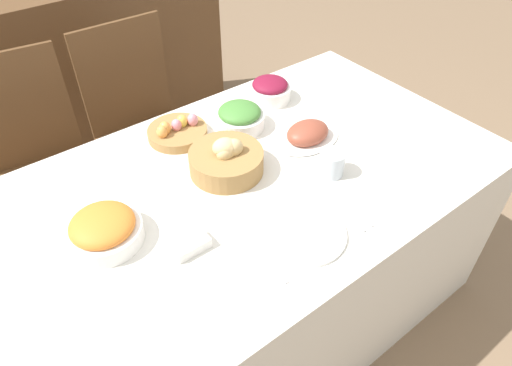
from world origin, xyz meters
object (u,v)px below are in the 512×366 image
object	(u,v)px
chair_far_center	(143,123)
sideboard	(112,61)
drinking_cup	(332,163)
butter_dish	(190,245)
ham_platter	(308,134)
green_salad_bowl	(240,117)
chair_far_left	(39,163)
dinner_plate	(304,233)
bread_basket	(226,159)
carrot_bowl	(104,229)
beet_salad_bowl	(270,90)
egg_basket	(177,131)
knife	(340,212)
fork	(264,259)
spoon	(347,208)

from	to	relation	value
chair_far_center	sideboard	bearing A→B (deg)	77.71
drinking_cup	butter_dish	xyz separation A→B (m)	(-0.54, 0.01, -0.03)
ham_platter	green_salad_bowl	xyz separation A→B (m)	(-0.15, 0.21, 0.02)
chair_far_left	dinner_plate	xyz separation A→B (m)	(0.46, -1.15, 0.26)
bread_basket	carrot_bowl	xyz separation A→B (m)	(-0.45, -0.04, -0.01)
bread_basket	beet_salad_bowl	xyz separation A→B (m)	(0.40, 0.27, -0.01)
chair_far_center	chair_far_left	world-z (taller)	same
egg_basket	chair_far_center	bearing A→B (deg)	81.91
chair_far_center	dinner_plate	size ratio (longest dim) A/B	3.94
bread_basket	ham_platter	distance (m)	0.33
chair_far_left	dinner_plate	distance (m)	1.27
knife	carrot_bowl	bearing A→B (deg)	152.75
bread_basket	beet_salad_bowl	world-z (taller)	bread_basket
dinner_plate	chair_far_center	bearing A→B (deg)	88.64
chair_far_left	sideboard	world-z (taller)	chair_far_left
sideboard	beet_salad_bowl	xyz separation A→B (m)	(0.18, -1.27, 0.33)
ham_platter	butter_dish	size ratio (longest dim) A/B	2.44
dinner_plate	drinking_cup	world-z (taller)	drinking_cup
fork	knife	bearing A→B (deg)	1.07
chair_far_left	butter_dish	distance (m)	1.05
egg_basket	fork	xyz separation A→B (m)	(-0.10, -0.64, -0.02)
chair_far_center	beet_salad_bowl	bearing A→B (deg)	-54.89
ham_platter	butter_dish	world-z (taller)	ham_platter
chair_far_center	drinking_cup	xyz separation A→B (m)	(0.22, -1.00, 0.29)
chair_far_center	knife	world-z (taller)	chair_far_center
sideboard	drinking_cup	world-z (taller)	sideboard
beet_salad_bowl	green_salad_bowl	bearing A→B (deg)	-158.11
carrot_bowl	beet_salad_bowl	distance (m)	0.90
egg_basket	spoon	xyz separation A→B (m)	(0.22, -0.64, -0.02)
beet_salad_bowl	knife	distance (m)	0.68
sideboard	green_salad_bowl	size ratio (longest dim) A/B	6.85
sideboard	bread_basket	bearing A→B (deg)	-97.88
carrot_bowl	chair_far_left	bearing A→B (deg)	90.46
chair_far_center	bread_basket	bearing A→B (deg)	-92.25
spoon	chair_far_center	bearing A→B (deg)	96.32
fork	knife	world-z (taller)	same
chair_far_left	bread_basket	world-z (taller)	chair_far_left
chair_far_center	chair_far_left	xyz separation A→B (m)	(-0.49, -0.00, 0.00)
green_salad_bowl	beet_salad_bowl	size ratio (longest dim) A/B	1.11
egg_basket	beet_salad_bowl	bearing A→B (deg)	-0.10
carrot_bowl	knife	bearing A→B (deg)	-28.32
dinner_plate	butter_dish	bearing A→B (deg)	151.67
beet_salad_bowl	drinking_cup	xyz separation A→B (m)	(-0.13, -0.49, -0.00)
green_salad_bowl	fork	world-z (taller)	green_salad_bowl
chair_far_center	sideboard	distance (m)	0.77
fork	butter_dish	bearing A→B (deg)	133.08
carrot_bowl	butter_dish	size ratio (longest dim) A/B	2.03
butter_dish	knife	bearing A→B (deg)	-19.60
chair_far_left	beet_salad_bowl	world-z (taller)	chair_far_left
bread_basket	drinking_cup	bearing A→B (deg)	-39.91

